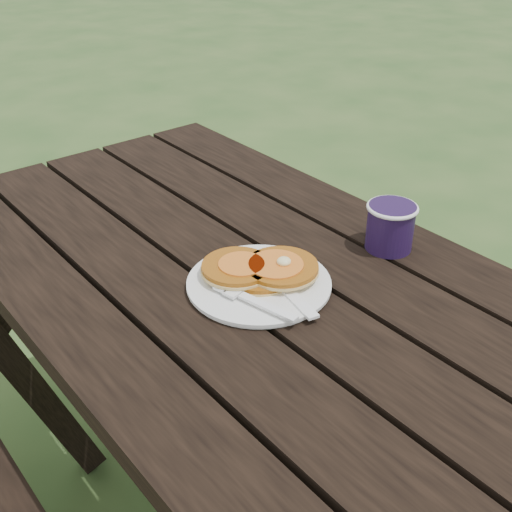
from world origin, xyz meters
TOP-DOWN VIEW (x-y plane):
  - picnic_table at (0.00, 0.00)m, footprint 1.36×1.80m
  - plate at (-0.01, 0.15)m, footprint 0.27×0.27m
  - pancake_stack at (-0.00, 0.16)m, footprint 0.18×0.17m
  - knife at (0.00, 0.10)m, footprint 0.06×0.18m
  - fork at (-0.06, 0.07)m, footprint 0.07×0.16m
  - coffee_cup at (0.26, 0.10)m, footprint 0.10×0.10m

SIDE VIEW (x-z plane):
  - picnic_table at x=0.00m, z-range -0.01..0.74m
  - plate at x=-0.01m, z-range 0.75..0.76m
  - knife at x=0.00m, z-range 0.76..0.76m
  - fork at x=-0.06m, z-range 0.77..0.77m
  - pancake_stack at x=0.00m, z-range 0.76..0.79m
  - coffee_cup at x=0.26m, z-range 0.76..0.85m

